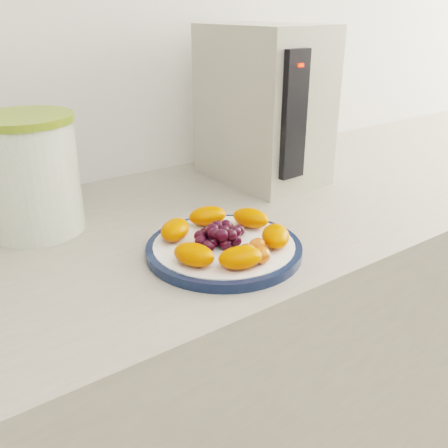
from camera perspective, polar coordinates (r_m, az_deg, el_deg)
counter at (r=1.14m, az=-5.07°, el=-21.24°), size 3.50×0.60×0.90m
cabinet_face at (r=1.16m, az=-5.01°, el=-22.29°), size 3.48×0.58×0.84m
plate_rim at (r=0.77m, az=-0.00°, el=-2.88°), size 0.24×0.24×0.01m
plate_face at (r=0.77m, az=0.00°, el=-2.81°), size 0.22×0.22×0.02m
canister at (r=0.88m, az=-21.15°, el=4.89°), size 0.20×0.20×0.18m
canister_lid at (r=0.86m, az=-22.13°, el=11.10°), size 0.21×0.21×0.01m
appliance_body at (r=1.08m, az=4.52°, el=13.38°), size 0.19×0.26×0.32m
appliance_panel at (r=0.96m, az=7.95°, el=12.14°), size 0.06×0.02×0.24m
appliance_led at (r=0.94m, az=8.74°, el=17.50°), size 0.01×0.01×0.01m
fruit_plate at (r=0.76m, az=0.15°, el=-1.30°), size 0.21×0.21×0.03m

